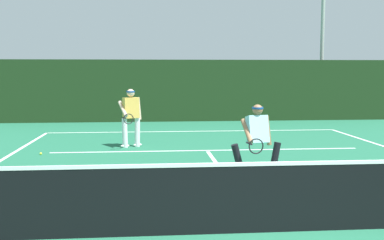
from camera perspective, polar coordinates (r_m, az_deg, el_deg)
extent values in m
plane|color=#1F6345|center=(6.59, 9.01, -13.39)|extent=(80.00, 80.00, 0.00)
cube|color=white|center=(16.94, 0.16, -1.38)|extent=(10.41, 0.10, 0.01)
cube|color=white|center=(12.89, 1.85, -3.72)|extent=(8.49, 0.10, 0.01)
cube|color=white|center=(9.60, 4.32, -7.12)|extent=(0.10, 6.40, 0.01)
cube|color=black|center=(6.45, 9.08, -9.53)|extent=(11.22, 0.02, 0.92)
cube|color=white|center=(6.34, 9.15, -5.30)|extent=(11.22, 0.03, 0.05)
cylinder|color=black|center=(9.51, 10.01, -4.98)|extent=(0.29, 0.18, 0.78)
cylinder|color=black|center=(9.22, 5.77, -5.26)|extent=(0.35, 0.19, 0.78)
ellipsoid|color=white|center=(9.58, 9.98, -6.97)|extent=(0.28, 0.15, 0.09)
ellipsoid|color=white|center=(9.29, 5.74, -7.31)|extent=(0.28, 0.15, 0.09)
cube|color=#9EDBEA|center=(9.25, 7.98, -1.14)|extent=(0.45, 0.39, 0.57)
cylinder|color=#9E704C|center=(9.34, 9.23, -1.25)|extent=(0.18, 0.12, 0.60)
cylinder|color=#9E704C|center=(9.17, 6.71, -1.34)|extent=(0.18, 0.51, 0.45)
sphere|color=#9E704C|center=(9.21, 8.02, 1.25)|extent=(0.21, 0.21, 0.21)
cylinder|color=#19478C|center=(9.21, 8.02, 1.47)|extent=(0.26, 0.26, 0.04)
cylinder|color=black|center=(8.95, 6.99, -2.86)|extent=(0.08, 0.26, 0.03)
torus|color=black|center=(8.64, 7.83, -3.19)|extent=(0.29, 0.07, 0.29)
cylinder|color=silver|center=(13.59, -6.68, -1.48)|extent=(0.21, 0.20, 0.84)
cylinder|color=silver|center=(13.46, -8.20, -1.57)|extent=(0.21, 0.20, 0.84)
ellipsoid|color=white|center=(13.65, -6.66, -3.04)|extent=(0.28, 0.20, 0.09)
ellipsoid|color=white|center=(13.52, -8.17, -3.15)|extent=(0.28, 0.20, 0.09)
cube|color=#E5B24C|center=(13.45, -7.48, 1.49)|extent=(0.49, 0.39, 0.59)
cylinder|color=beige|center=(13.54, -6.52, 1.42)|extent=(0.18, 0.15, 0.65)
cylinder|color=beige|center=(13.37, -8.44, 1.33)|extent=(0.32, 0.58, 0.45)
sphere|color=beige|center=(13.43, -7.50, 3.29)|extent=(0.22, 0.22, 0.22)
cylinder|color=#19478C|center=(13.42, -7.51, 3.46)|extent=(0.32, 0.32, 0.04)
cylinder|color=black|center=(13.14, -8.27, 0.27)|extent=(0.13, 0.25, 0.03)
torus|color=black|center=(12.82, -7.76, 0.14)|extent=(0.28, 0.14, 0.29)
sphere|color=#D1E033|center=(12.83, -17.97, -3.92)|extent=(0.07, 0.07, 0.07)
cube|color=#1A3216|center=(20.21, -0.73, 3.60)|extent=(18.26, 0.12, 2.67)
cylinder|color=#9EA39E|center=(23.28, 15.59, 8.37)|extent=(0.18, 0.18, 6.46)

